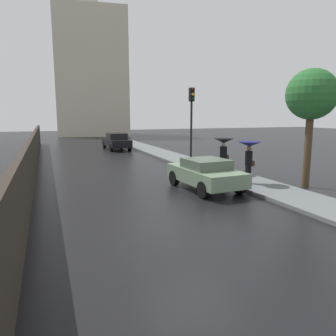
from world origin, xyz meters
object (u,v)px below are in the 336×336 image
object	(u,v)px
pedestrian_with_umbrella_near	(249,150)
pedestrian_with_umbrella_far	(224,146)
traffic_light	(192,113)
car_black_near_kerb	(116,141)
street_tree_near	(312,96)
car_green_mid_road	(205,173)

from	to	relation	value
pedestrian_with_umbrella_near	pedestrian_with_umbrella_far	world-z (taller)	pedestrian_with_umbrella_near
traffic_light	pedestrian_with_umbrella_near	bearing A→B (deg)	-83.51
pedestrian_with_umbrella_near	pedestrian_with_umbrella_far	xyz separation A→B (m)	(0.21, 2.52, -0.05)
car_black_near_kerb	street_tree_near	xyz separation A→B (m)	(4.61, -18.31, 3.18)
pedestrian_with_umbrella_near	traffic_light	xyz separation A→B (m)	(-0.55, 4.84, 1.61)
car_black_near_kerb	car_green_mid_road	xyz separation A→B (m)	(0.23, -17.15, -0.07)
street_tree_near	pedestrian_with_umbrella_near	bearing A→B (deg)	156.05
pedestrian_with_umbrella_near	traffic_light	size ratio (longest dim) A/B	0.41
car_green_mid_road	street_tree_near	size ratio (longest dim) A/B	0.78
pedestrian_with_umbrella_far	street_tree_near	distance (m)	4.75
car_black_near_kerb	car_green_mid_road	size ratio (longest dim) A/B	1.15
pedestrian_with_umbrella_far	traffic_light	distance (m)	2.95
car_black_near_kerb	traffic_light	distance (m)	12.82
car_green_mid_road	pedestrian_with_umbrella_near	distance (m)	2.28
pedestrian_with_umbrella_near	traffic_light	world-z (taller)	traffic_light
traffic_light	street_tree_near	distance (m)	6.56
car_green_mid_road	pedestrian_with_umbrella_near	xyz separation A→B (m)	(2.07, -0.14, 0.94)
pedestrian_with_umbrella_near	car_black_near_kerb	bearing A→B (deg)	-92.85
car_black_near_kerb	pedestrian_with_umbrella_near	size ratio (longest dim) A/B	2.47
traffic_light	car_black_near_kerb	bearing A→B (deg)	98.01
car_green_mid_road	pedestrian_with_umbrella_far	world-z (taller)	pedestrian_with_umbrella_far
pedestrian_with_umbrella_near	traffic_light	distance (m)	5.13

